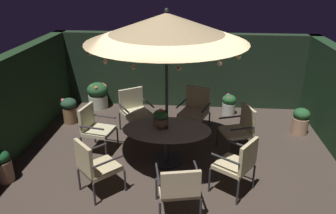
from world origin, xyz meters
TOP-DOWN VIEW (x-y plane):
  - ground_plane at (0.00, 0.00)m, footprint 6.91×6.61m
  - hedge_backdrop_rear at (0.00, 3.16)m, footprint 6.91×0.30m
  - hedge_backdrop_left at (-3.31, 0.00)m, footprint 0.30×6.61m
  - patio_dining_table at (-0.17, 0.16)m, footprint 1.69×1.13m
  - patio_umbrella at (-0.17, 0.16)m, footprint 2.78×2.78m
  - centerpiece_planter at (-0.28, 0.16)m, footprint 0.28×0.28m
  - patio_chair_north at (0.14, -1.35)m, footprint 0.75×0.74m
  - patio_chair_northeast at (1.09, -0.72)m, footprint 0.79×0.79m
  - patio_chair_east at (1.28, 0.67)m, footprint 0.72×0.73m
  - patio_chair_southeast at (0.36, 1.61)m, footprint 0.80×0.79m
  - patio_chair_south at (-1.03, 1.44)m, footprint 0.87×0.87m
  - patio_chair_southwest at (-1.68, 0.45)m, footprint 0.67×0.68m
  - patio_chair_west at (-1.26, -0.94)m, footprint 0.82×0.82m
  - potted_plant_front_corner at (-2.27, 2.72)m, footprint 0.55×0.55m
  - potted_plant_back_right at (1.23, 2.57)m, footprint 0.36×0.36m
  - potted_plant_right_near at (2.76, 1.60)m, footprint 0.37×0.37m
  - potted_plant_right_far at (-2.69, 1.70)m, footprint 0.38×0.38m
  - potted_plant_back_center at (-3.00, -0.75)m, footprint 0.33×0.33m

SIDE VIEW (x-z plane):
  - ground_plane at x=0.00m, z-range -0.02..0.00m
  - potted_plant_back_right at x=1.23m, z-range 0.01..0.55m
  - potted_plant_back_center at x=-3.00m, z-range 0.00..0.60m
  - potted_plant_right_near at x=2.76m, z-range 0.01..0.62m
  - potted_plant_right_far at x=-2.69m, z-range 0.03..0.67m
  - potted_plant_front_corner at x=-2.27m, z-range 0.02..0.72m
  - patio_chair_north at x=0.14m, z-range 0.07..0.97m
  - patio_chair_southeast at x=0.36m, z-range 0.05..1.06m
  - patio_chair_east at x=1.28m, z-range 0.07..1.05m
  - patio_chair_west at x=-1.26m, z-range 0.06..1.06m
  - patio_chair_southwest at x=-1.68m, z-range 0.07..1.05m
  - patio_chair_south at x=-1.03m, z-range 0.07..1.05m
  - patio_dining_table at x=-0.17m, z-range 0.21..0.92m
  - patio_chair_northeast at x=1.09m, z-range 0.09..1.10m
  - centerpiece_planter at x=-0.28m, z-range 0.74..1.14m
  - hedge_backdrop_rear at x=0.00m, z-range 0.00..1.97m
  - hedge_backdrop_left at x=-3.31m, z-range 0.00..1.97m
  - patio_umbrella at x=-0.17m, z-range 1.14..4.05m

